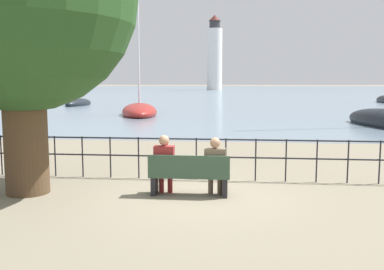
{
  "coord_description": "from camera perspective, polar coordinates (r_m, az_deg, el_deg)",
  "views": [
    {
      "loc": [
        1.0,
        -8.94,
        2.41
      ],
      "look_at": [
        0.0,
        0.5,
        1.25
      ],
      "focal_mm": 40.0,
      "sensor_mm": 36.0,
      "label": 1
    }
  ],
  "objects": [
    {
      "name": "park_bench",
      "position": [
        9.15,
        -0.37,
        -5.5
      ],
      "size": [
        1.73,
        0.45,
        0.9
      ],
      "color": "#334C38",
      "rests_on": "ground_plane"
    },
    {
      "name": "ground_plane",
      "position": [
        9.32,
        -0.33,
        -8.0
      ],
      "size": [
        1000.0,
        1000.0,
        0.0
      ],
      "primitive_type": "plane",
      "color": "#7A705B"
    },
    {
      "name": "sailboat_2",
      "position": [
        32.4,
        -7.03,
        3.16
      ],
      "size": [
        4.31,
        7.98,
        9.0
      ],
      "rotation": [
        0.0,
        0.0,
        0.24
      ],
      "color": "maroon",
      "rests_on": "ground_plane"
    },
    {
      "name": "promenade_railing",
      "position": [
        10.64,
        0.57,
        -2.28
      ],
      "size": [
        14.71,
        0.04,
        1.05
      ],
      "color": "black",
      "rests_on": "ground_plane"
    },
    {
      "name": "harbor_water",
      "position": [
        167.47,
        5.73,
        6.13
      ],
      "size": [
        600.0,
        300.0,
        0.01
      ],
      "color": "slate",
      "rests_on": "ground_plane"
    },
    {
      "name": "seated_person_right",
      "position": [
        9.13,
        3.09,
        -3.84
      ],
      "size": [
        0.45,
        0.35,
        1.26
      ],
      "color": "brown",
      "rests_on": "ground_plane"
    },
    {
      "name": "seated_person_left",
      "position": [
        9.24,
        -3.69,
        -3.61
      ],
      "size": [
        0.43,
        0.35,
        1.3
      ],
      "color": "maroon",
      "rests_on": "ground_plane"
    },
    {
      "name": "sailboat_3",
      "position": [
        47.07,
        -14.91,
        4.23
      ],
      "size": [
        1.99,
        5.41,
        11.7
      ],
      "rotation": [
        0.0,
        0.0,
        -0.06
      ],
      "color": "black",
      "rests_on": "ground_plane"
    },
    {
      "name": "harbor_lighthouse",
      "position": [
        144.3,
        3.02,
        10.55
      ],
      "size": [
        5.01,
        5.01,
        24.55
      ],
      "color": "white",
      "rests_on": "ground_plane"
    }
  ]
}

